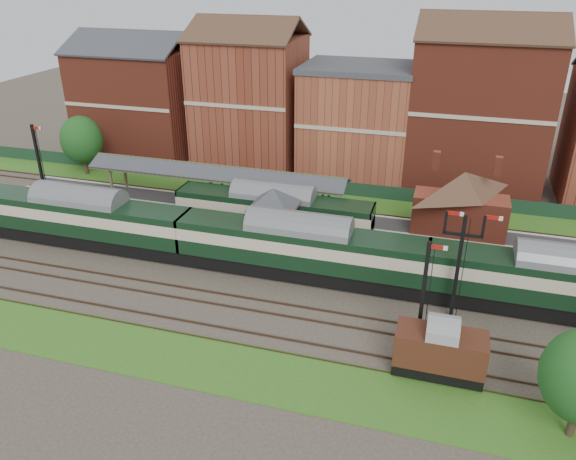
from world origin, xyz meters
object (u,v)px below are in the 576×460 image
(semaphore_bracket, at_px, (459,261))
(platform_railcar, at_px, (274,211))
(dmu_train, at_px, (299,247))
(signal_box, at_px, (274,219))
(goods_van_a, at_px, (440,350))

(semaphore_bracket, height_order, platform_railcar, semaphore_bracket)
(dmu_train, bearing_deg, semaphore_bracket, -11.86)
(semaphore_bracket, xyz_separation_m, dmu_train, (-11.91, 2.50, -2.00))
(signal_box, height_order, goods_van_a, signal_box)
(signal_box, xyz_separation_m, dmu_train, (3.13, -3.25, -0.55))
(goods_van_a, bearing_deg, platform_railcar, 134.96)
(dmu_train, xyz_separation_m, goods_van_a, (11.27, -9.00, -0.78))
(platform_railcar, bearing_deg, semaphore_bracket, -29.19)
(semaphore_bracket, bearing_deg, signal_box, 159.08)
(goods_van_a, bearing_deg, signal_box, 139.62)
(signal_box, bearing_deg, semaphore_bracket, -20.92)
(semaphore_bracket, distance_m, dmu_train, 12.33)
(signal_box, bearing_deg, platform_railcar, 108.27)
(dmu_train, relative_size, platform_railcar, 3.27)
(semaphore_bracket, bearing_deg, dmu_train, 168.14)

